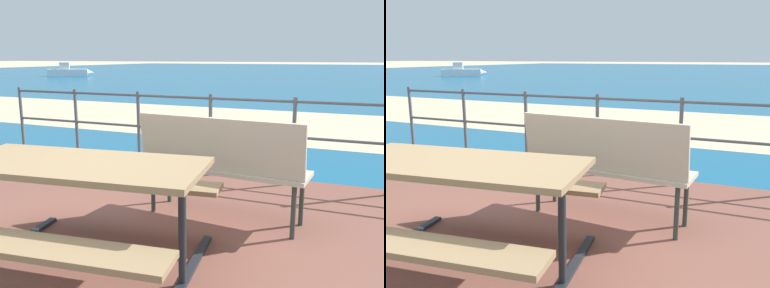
# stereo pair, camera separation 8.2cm
# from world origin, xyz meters

# --- Properties ---
(ground_plane) EXTENTS (240.00, 240.00, 0.00)m
(ground_plane) POSITION_xyz_m (0.00, 0.00, 0.00)
(ground_plane) COLOR beige
(patio_paving) EXTENTS (6.40, 5.20, 0.06)m
(patio_paving) POSITION_xyz_m (0.00, 0.00, 0.03)
(patio_paving) COLOR brown
(patio_paving) RESTS_ON ground
(sea_water) EXTENTS (90.00, 90.00, 0.01)m
(sea_water) POSITION_xyz_m (0.00, 40.00, 0.01)
(sea_water) COLOR #145B84
(sea_water) RESTS_ON ground
(beach_strip) EXTENTS (54.07, 5.41, 0.01)m
(beach_strip) POSITION_xyz_m (0.00, 6.94, 0.01)
(beach_strip) COLOR beige
(beach_strip) RESTS_ON ground
(picnic_table) EXTENTS (1.80, 1.60, 0.77)m
(picnic_table) POSITION_xyz_m (-0.01, -0.09, 0.65)
(picnic_table) COLOR #8C704C
(picnic_table) RESTS_ON patio_paving
(park_bench) EXTENTS (1.49, 0.54, 0.94)m
(park_bench) POSITION_xyz_m (0.57, 1.08, 0.63)
(park_bench) COLOR #BCAD93
(park_bench) RESTS_ON patio_paving
(railing_fence) EXTENTS (5.94, 0.04, 0.99)m
(railing_fence) POSITION_xyz_m (0.00, 2.40, 0.67)
(railing_fence) COLOR #4C5156
(railing_fence) RESTS_ON patio_paving
(boat_near) EXTENTS (3.31, 2.71, 1.06)m
(boat_near) POSITION_xyz_m (-19.46, 23.91, 0.35)
(boat_near) COLOR silver
(boat_near) RESTS_ON sea_water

